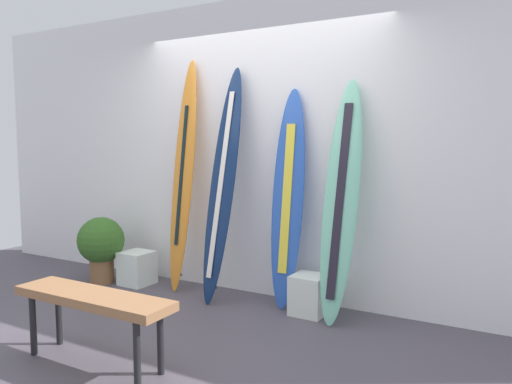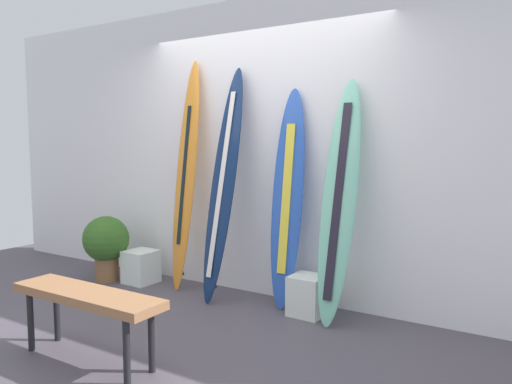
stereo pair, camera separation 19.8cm
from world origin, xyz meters
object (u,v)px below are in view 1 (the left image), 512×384
object	(u,v)px
surfboard_cobalt	(288,200)
display_block_center	(309,295)
surfboard_seafoam	(341,200)
display_block_left	(137,268)
surfboard_sunset	(183,177)
surfboard_navy	(222,185)
potted_plant	(101,244)
bench	(93,302)

from	to	relation	value
surfboard_cobalt	display_block_center	distance (m)	0.83
surfboard_seafoam	display_block_left	xyz separation A→B (m)	(-2.16, -0.07, -0.82)
surfboard_sunset	surfboard_navy	xyz separation A→B (m)	(0.52, -0.09, -0.05)
surfboard_sunset	display_block_left	distance (m)	1.09
display_block_center	surfboard_cobalt	bearing A→B (deg)	157.08
surfboard_sunset	surfboard_cobalt	distance (m)	1.14
surfboard_navy	potted_plant	bearing A→B (deg)	-172.97
surfboard_sunset	surfboard_seafoam	size ratio (longest dim) A/B	1.14
surfboard_sunset	surfboard_seafoam	distance (m)	1.66
surfboard_navy	display_block_left	distance (m)	1.37
display_block_center	surfboard_navy	bearing A→B (deg)	-179.29
potted_plant	surfboard_sunset	bearing A→B (deg)	16.55
display_block_left	display_block_center	distance (m)	1.90
display_block_center	bench	world-z (taller)	bench
display_block_center	display_block_left	bearing A→B (deg)	-178.48
surfboard_navy	potted_plant	xyz separation A→B (m)	(-1.40, -0.17, -0.66)
surfboard_cobalt	surfboard_navy	bearing A→B (deg)	-168.64
surfboard_seafoam	bench	xyz separation A→B (m)	(-1.11, -1.60, -0.58)
surfboard_seafoam	bench	world-z (taller)	surfboard_seafoam
surfboard_cobalt	potted_plant	distance (m)	2.10
display_block_center	bench	distance (m)	1.81
surfboard_cobalt	bench	bearing A→B (deg)	-109.19
surfboard_navy	display_block_center	world-z (taller)	surfboard_navy
surfboard_sunset	surfboard_navy	world-z (taller)	surfboard_sunset
surfboard_cobalt	display_block_left	bearing A→B (deg)	-174.38
surfboard_cobalt	bench	world-z (taller)	surfboard_cobalt
surfboard_sunset	surfboard_seafoam	xyz separation A→B (m)	(1.65, -0.06, -0.13)
display_block_center	potted_plant	xyz separation A→B (m)	(-2.27, -0.18, 0.24)
surfboard_sunset	display_block_left	xyz separation A→B (m)	(-0.51, -0.13, -0.95)
display_block_left	bench	world-z (taller)	bench
surfboard_seafoam	display_block_center	bearing A→B (deg)	-176.49
surfboard_cobalt	potted_plant	bearing A→B (deg)	-171.65
surfboard_navy	surfboard_cobalt	distance (m)	0.63
surfboard_sunset	display_block_center	xyz separation A→B (m)	(1.39, -0.08, -0.95)
surfboard_navy	display_block_left	bearing A→B (deg)	-177.81
display_block_left	potted_plant	bearing A→B (deg)	-160.04
surfboard_sunset	potted_plant	distance (m)	1.16
surfboard_cobalt	bench	size ratio (longest dim) A/B	1.63
surfboard_sunset	display_block_center	distance (m)	1.68
surfboard_cobalt	bench	xyz separation A→B (m)	(-0.59, -1.69, -0.54)
surfboard_cobalt	surfboard_seafoam	distance (m)	0.53
surfboard_seafoam	display_block_center	distance (m)	0.86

